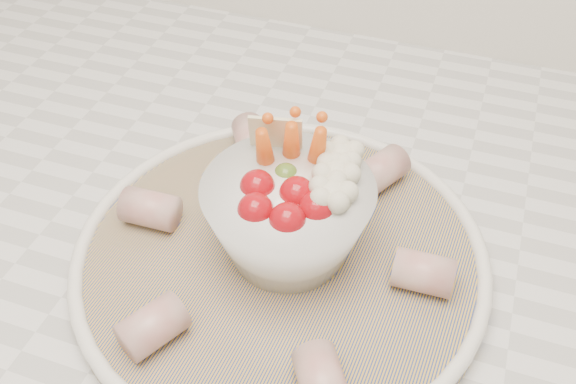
% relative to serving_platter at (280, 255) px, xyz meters
% --- Properties ---
extents(serving_platter, '(0.36, 0.36, 0.02)m').
position_rel_serving_platter_xyz_m(serving_platter, '(0.00, 0.00, 0.00)').
color(serving_platter, navy).
rests_on(serving_platter, kitchen_counter).
extents(veggie_bowl, '(0.13, 0.13, 0.11)m').
position_rel_serving_platter_xyz_m(veggie_bowl, '(0.01, 0.01, 0.05)').
color(veggie_bowl, white).
rests_on(veggie_bowl, serving_platter).
extents(cured_meat_rolls, '(0.28, 0.27, 0.03)m').
position_rel_serving_platter_xyz_m(cured_meat_rolls, '(0.00, 0.00, 0.02)').
color(cured_meat_rolls, '#A7514C').
rests_on(cured_meat_rolls, serving_platter).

